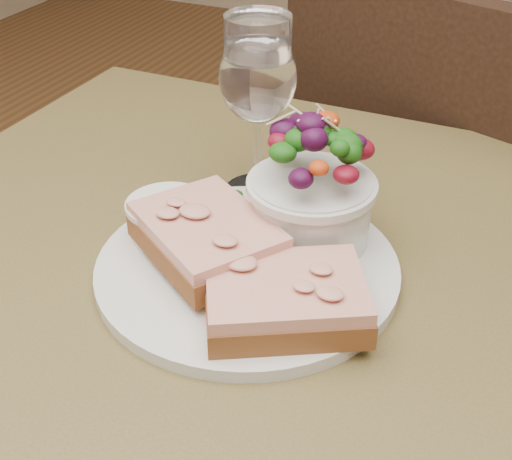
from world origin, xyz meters
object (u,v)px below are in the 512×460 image
at_px(ramekin, 168,217).
at_px(dinner_plate, 247,268).
at_px(chair_far, 435,308).
at_px(sandwich_back, 207,236).
at_px(cafe_table, 240,371).
at_px(sandwich_front, 286,299).
at_px(salad_bowl, 312,182).
at_px(wine_glass, 258,83).

bearing_deg(ramekin, dinner_plate, -6.51).
bearing_deg(chair_far, sandwich_back, 96.73).
xyz_separation_m(dinner_plate, ramekin, (-0.09, 0.01, 0.03)).
xyz_separation_m(cafe_table, sandwich_front, (0.06, -0.03, 0.13)).
relative_size(cafe_table, ramekin, 11.25).
distance_m(sandwich_front, salad_bowl, 0.12).
height_order(sandwich_front, ramekin, ramekin).
xyz_separation_m(sandwich_front, sandwich_back, (-0.09, 0.04, 0.01)).
xyz_separation_m(ramekin, salad_bowl, (0.12, 0.05, 0.04)).
relative_size(dinner_plate, wine_glass, 1.54).
height_order(cafe_table, salad_bowl, salad_bowl).
height_order(chair_far, sandwich_back, chair_far).
relative_size(dinner_plate, sandwich_front, 1.72).
height_order(sandwich_back, salad_bowl, salad_bowl).
relative_size(dinner_plate, salad_bowl, 2.13).
distance_m(ramekin, salad_bowl, 0.14).
distance_m(cafe_table, salad_bowl, 0.19).
distance_m(chair_far, sandwich_front, 0.81).
xyz_separation_m(sandwich_back, salad_bowl, (0.07, 0.07, 0.03)).
xyz_separation_m(cafe_table, wine_glass, (-0.05, 0.15, 0.22)).
xyz_separation_m(dinner_plate, sandwich_front, (0.06, -0.05, 0.02)).
height_order(dinner_plate, sandwich_back, sandwich_back).
relative_size(dinner_plate, ramekin, 3.80).
relative_size(dinner_plate, sandwich_back, 1.68).
xyz_separation_m(chair_far, dinner_plate, (-0.10, -0.59, 0.46)).
distance_m(ramekin, wine_glass, 0.16).
height_order(chair_far, dinner_plate, chair_far).
height_order(dinner_plate, sandwich_front, sandwich_front).
height_order(cafe_table, chair_far, chair_far).
height_order(cafe_table, ramekin, ramekin).
distance_m(dinner_plate, sandwich_front, 0.08).
bearing_deg(cafe_table, ramekin, 160.54).
distance_m(cafe_table, ramekin, 0.16).
bearing_deg(cafe_table, salad_bowl, 67.06).
xyz_separation_m(chair_far, sandwich_front, (-0.04, -0.64, 0.49)).
height_order(dinner_plate, wine_glass, wine_glass).
bearing_deg(ramekin, chair_far, 72.35).
bearing_deg(ramekin, salad_bowl, 22.60).
bearing_deg(wine_glass, sandwich_front, -59.63).
xyz_separation_m(dinner_plate, salad_bowl, (0.04, 0.06, 0.07)).
xyz_separation_m(ramekin, wine_glass, (0.03, 0.12, 0.09)).
relative_size(sandwich_front, sandwich_back, 0.97).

